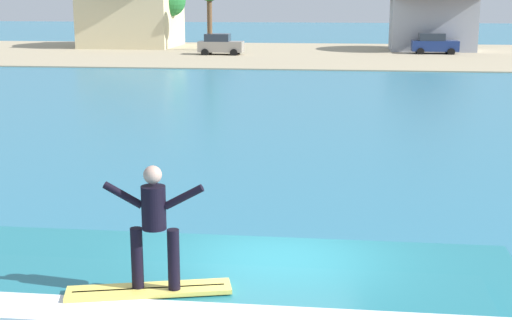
% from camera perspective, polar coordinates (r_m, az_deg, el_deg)
% --- Properties ---
extents(wave_crest, '(9.09, 4.22, 1.25)m').
position_cam_1_polar(wave_crest, '(10.71, -3.87, -12.19)').
color(wave_crest, '#217280').
rests_on(wave_crest, ground_plane).
extents(surfboard, '(2.22, 0.98, 0.06)m').
position_cam_1_polar(surfboard, '(9.92, -8.37, -10.04)').
color(surfboard, '#EAD159').
rests_on(surfboard, wave_crest).
extents(surfer, '(1.33, 0.32, 1.67)m').
position_cam_1_polar(surfer, '(9.57, -7.98, -4.71)').
color(surfer, black).
rests_on(surfer, surfboard).
extents(shoreline_bank, '(120.00, 27.82, 0.09)m').
position_cam_1_polar(shoreline_bank, '(64.63, 6.10, 8.23)').
color(shoreline_bank, tan).
rests_on(shoreline_bank, ground_plane).
extents(car_near_shore, '(3.82, 2.06, 1.86)m').
position_cam_1_polar(car_near_shore, '(63.41, -2.82, 9.02)').
color(car_near_shore, gray).
rests_on(car_near_shore, ground_plane).
extents(car_far_shore, '(3.99, 2.10, 1.86)m').
position_cam_1_polar(car_far_shore, '(66.18, 13.76, 8.83)').
color(car_far_shore, navy).
rests_on(car_far_shore, ground_plane).
extents(house_with_chimney, '(11.04, 11.04, 7.98)m').
position_cam_1_polar(house_with_chimney, '(74.51, -9.71, 11.82)').
color(house_with_chimney, beige).
rests_on(house_with_chimney, ground_plane).
extents(house_gabled_white, '(9.32, 9.32, 7.07)m').
position_cam_1_polar(house_gabled_white, '(69.94, 13.71, 11.72)').
color(house_gabled_white, '#9EA3AD').
rests_on(house_gabled_white, ground_plane).
extents(tree_short_bushy, '(3.08, 3.08, 6.13)m').
position_cam_1_polar(tree_short_bushy, '(72.59, -6.76, 12.26)').
color(tree_short_bushy, brown).
rests_on(tree_short_bushy, ground_plane).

